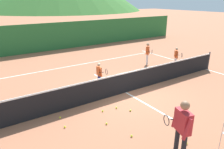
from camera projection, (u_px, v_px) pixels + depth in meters
ground_plane at (126, 92)px, 9.75m from camera, size 120.00×120.00×0.00m
line_baseline_far at (78, 65)px, 13.76m from camera, size 12.18×0.08×0.01m
line_sideline_east at (206, 69)px, 12.93m from camera, size 0.08×11.60×0.01m
line_service_center at (126, 92)px, 9.75m from camera, size 0.08×5.84×0.01m
tennis_net at (126, 82)px, 9.58m from camera, size 12.59×0.08×1.05m
instructor at (182, 125)px, 5.42m from camera, size 0.47×0.84×1.70m
student_0 at (99, 73)px, 10.16m from camera, size 0.41×0.64×1.20m
student_1 at (148, 52)px, 13.69m from camera, size 0.53×0.69×1.38m
student_2 at (176, 55)px, 13.20m from camera, size 0.43×0.67×1.21m
tennis_ball_1 at (132, 136)px, 6.61m from camera, size 0.07×0.07×0.07m
tennis_ball_2 at (187, 143)px, 6.27m from camera, size 0.07×0.07×0.07m
tennis_ball_3 at (116, 108)px, 8.31m from camera, size 0.07×0.07×0.07m
tennis_ball_4 at (107, 124)px, 7.26m from camera, size 0.07×0.07×0.07m
tennis_ball_5 at (60, 118)px, 7.63m from camera, size 0.07×0.07×0.07m
tennis_ball_6 at (130, 110)px, 8.11m from camera, size 0.07×0.07×0.07m
tennis_ball_7 at (65, 127)px, 7.07m from camera, size 0.07×0.07×0.07m
tennis_ball_8 at (185, 124)px, 7.23m from camera, size 0.07×0.07×0.07m
tennis_ball_10 at (103, 111)px, 8.08m from camera, size 0.07×0.07×0.07m
windscreen_fence at (51, 37)px, 17.23m from camera, size 26.80×0.08×2.23m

